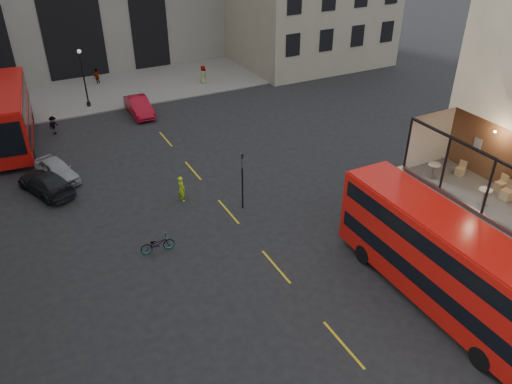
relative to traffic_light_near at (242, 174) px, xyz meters
name	(u,v)px	position (x,y,z in m)	size (l,w,h in m)	color
ground	(379,329)	(1.00, -12.00, -2.42)	(140.00, 140.00, 0.00)	black
host_frontage	(491,249)	(7.50, -12.00, -0.17)	(3.00, 11.00, 4.50)	#C0AE90
cafe_floor	(503,209)	(7.50, -12.00, 2.12)	(3.00, 10.00, 0.10)	slate
pavement_far	(81,93)	(-5.00, 26.00, -2.36)	(40.00, 12.00, 0.12)	slate
traffic_light_near	(242,174)	(0.00, 0.00, 0.00)	(0.16, 0.20, 3.80)	black
street_lamp_b	(85,82)	(-5.00, 22.00, -0.03)	(0.36, 0.36, 5.33)	black
bus_near	(439,256)	(4.50, -11.53, 0.17)	(2.74, 11.61, 4.63)	#B8120C
bus_far	(10,113)	(-11.62, 16.84, 0.08)	(3.68, 11.38, 4.46)	red
car_a	(57,170)	(-9.69, 9.17, -1.71)	(1.69, 4.20, 1.43)	#9B9DA3
car_b	(139,106)	(-1.35, 18.04, -1.65)	(1.64, 4.71, 1.55)	maroon
car_c	(46,183)	(-10.59, 7.66, -1.72)	(1.97, 4.84, 1.40)	black
bicycle	(157,244)	(-6.11, -1.82, -1.93)	(0.65, 1.87, 0.98)	gray
cyclist	(181,189)	(-3.06, 2.60, -1.56)	(0.63, 0.41, 1.73)	#ADD516
pedestrian_b	(54,125)	(-8.71, 17.16, -1.66)	(0.99, 0.57, 1.53)	gray
pedestrian_c	(97,77)	(-2.84, 28.00, -1.60)	(0.97, 0.40, 1.65)	gray
pedestrian_d	(203,75)	(6.90, 23.15, -1.47)	(0.93, 0.61, 1.90)	gray
cafe_table_mid	(485,194)	(6.95, -11.26, 2.67)	(0.60, 0.60, 0.75)	beige
cafe_table_far	(434,169)	(6.67, -8.35, 2.68)	(0.61, 0.61, 0.77)	beige
cafe_chair_b	(507,194)	(8.21, -11.51, 2.46)	(0.47, 0.47, 0.94)	tan
cafe_chair_c	(500,186)	(8.61, -10.80, 2.43)	(0.43, 0.43, 0.84)	#DBB57E
cafe_chair_d	(460,171)	(8.08, -8.80, 2.41)	(0.46, 0.46, 0.79)	tan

